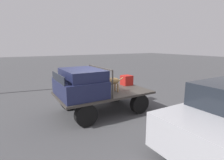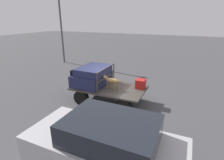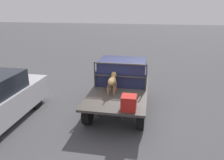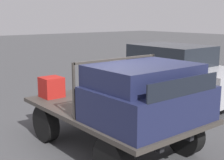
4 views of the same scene
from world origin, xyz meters
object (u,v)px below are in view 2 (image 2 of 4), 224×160
(dog, at_px, (111,81))
(light_pole_near, at_px, (59,6))
(cargo_crate, at_px, (141,84))
(parked_sedan, at_px, (105,146))
(flatbed_truck, at_px, (109,91))

(dog, relative_size, light_pole_near, 0.13)
(cargo_crate, xyz_separation_m, light_pole_near, (9.13, -5.44, 4.04))
(dog, xyz_separation_m, cargo_crate, (-1.28, -0.73, -0.21))
(cargo_crate, relative_size, parked_sedan, 0.10)
(dog, xyz_separation_m, parked_sedan, (-1.57, 3.74, -0.40))
(parked_sedan, bearing_deg, cargo_crate, -93.21)
(cargo_crate, height_order, light_pole_near, light_pole_near)
(dog, bearing_deg, cargo_crate, -163.03)
(cargo_crate, height_order, parked_sedan, parked_sedan)
(cargo_crate, bearing_deg, light_pole_near, -30.77)
(parked_sedan, relative_size, light_pole_near, 0.55)
(cargo_crate, distance_m, parked_sedan, 4.48)
(flatbed_truck, relative_size, parked_sedan, 0.83)
(flatbed_truck, height_order, dog, dog)
(dog, bearing_deg, flatbed_truck, -61.45)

